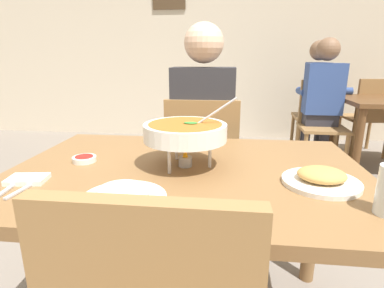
{
  "coord_description": "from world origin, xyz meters",
  "views": [
    {
      "loc": [
        0.14,
        -1.03,
        1.12
      ],
      "look_at": [
        0.0,
        0.15,
        0.78
      ],
      "focal_mm": 28.59,
      "sensor_mm": 36.0,
      "label": 1
    }
  ],
  "objects_px": {
    "rice_plate": "(123,195)",
    "patron_bg_middle": "(322,96)",
    "dining_table_main": "(187,195)",
    "chair_bg_left": "(322,111)",
    "chair_bg_middle": "(321,119)",
    "diner_main": "(204,123)",
    "sauce_dish": "(84,159)",
    "chair_diner_main": "(203,161)",
    "curry_bowl": "(185,132)",
    "patron_bg_left": "(319,91)",
    "chair_bg_right": "(369,113)",
    "appetizer_plate": "(321,178)"
  },
  "relations": [
    {
      "from": "dining_table_main",
      "to": "diner_main",
      "type": "bearing_deg",
      "value": 90.0
    },
    {
      "from": "dining_table_main",
      "to": "chair_bg_left",
      "type": "bearing_deg",
      "value": 65.19
    },
    {
      "from": "diner_main",
      "to": "chair_bg_middle",
      "type": "bearing_deg",
      "value": 52.3
    },
    {
      "from": "rice_plate",
      "to": "chair_diner_main",
      "type": "bearing_deg",
      "value": 82.05
    },
    {
      "from": "dining_table_main",
      "to": "chair_bg_right",
      "type": "distance_m",
      "value": 3.18
    },
    {
      "from": "diner_main",
      "to": "patron_bg_left",
      "type": "bearing_deg",
      "value": 57.93
    },
    {
      "from": "dining_table_main",
      "to": "chair_bg_middle",
      "type": "distance_m",
      "value": 2.46
    },
    {
      "from": "dining_table_main",
      "to": "curry_bowl",
      "type": "relative_size",
      "value": 3.85
    },
    {
      "from": "dining_table_main",
      "to": "chair_diner_main",
      "type": "relative_size",
      "value": 1.42
    },
    {
      "from": "appetizer_plate",
      "to": "chair_bg_left",
      "type": "relative_size",
      "value": 0.27
    },
    {
      "from": "appetizer_plate",
      "to": "chair_bg_left",
      "type": "height_order",
      "value": "chair_bg_left"
    },
    {
      "from": "chair_bg_middle",
      "to": "chair_bg_right",
      "type": "xyz_separation_m",
      "value": [
        0.65,
        0.44,
        0.0
      ]
    },
    {
      "from": "appetizer_plate",
      "to": "rice_plate",
      "type": "bearing_deg",
      "value": -161.96
    },
    {
      "from": "chair_bg_middle",
      "to": "chair_diner_main",
      "type": "bearing_deg",
      "value": -127.07
    },
    {
      "from": "dining_table_main",
      "to": "patron_bg_left",
      "type": "distance_m",
      "value": 2.91
    },
    {
      "from": "chair_bg_middle",
      "to": "diner_main",
      "type": "bearing_deg",
      "value": -127.7
    },
    {
      "from": "chair_diner_main",
      "to": "patron_bg_middle",
      "type": "relative_size",
      "value": 0.69
    },
    {
      "from": "curry_bowl",
      "to": "rice_plate",
      "type": "bearing_deg",
      "value": -113.11
    },
    {
      "from": "chair_bg_middle",
      "to": "appetizer_plate",
      "type": "bearing_deg",
      "value": -106.25
    },
    {
      "from": "diner_main",
      "to": "patron_bg_middle",
      "type": "xyz_separation_m",
      "value": [
        1.09,
        1.46,
        0.0
      ]
    },
    {
      "from": "appetizer_plate",
      "to": "patron_bg_middle",
      "type": "relative_size",
      "value": 0.18
    },
    {
      "from": "dining_table_main",
      "to": "sauce_dish",
      "type": "relative_size",
      "value": 14.2
    },
    {
      "from": "curry_bowl",
      "to": "rice_plate",
      "type": "distance_m",
      "value": 0.35
    },
    {
      "from": "chair_bg_middle",
      "to": "patron_bg_middle",
      "type": "distance_m",
      "value": 0.24
    },
    {
      "from": "chair_diner_main",
      "to": "rice_plate",
      "type": "relative_size",
      "value": 3.75
    },
    {
      "from": "chair_bg_right",
      "to": "patron_bg_left",
      "type": "xyz_separation_m",
      "value": [
        -0.57,
        0.02,
        0.24
      ]
    },
    {
      "from": "dining_table_main",
      "to": "diner_main",
      "type": "height_order",
      "value": "diner_main"
    },
    {
      "from": "dining_table_main",
      "to": "curry_bowl",
      "type": "distance_m",
      "value": 0.24
    },
    {
      "from": "curry_bowl",
      "to": "sauce_dish",
      "type": "xyz_separation_m",
      "value": [
        -0.39,
        0.01,
        -0.12
      ]
    },
    {
      "from": "dining_table_main",
      "to": "chair_bg_left",
      "type": "xyz_separation_m",
      "value": [
        1.26,
        2.73,
        -0.12
      ]
    },
    {
      "from": "chair_diner_main",
      "to": "chair_bg_middle",
      "type": "distance_m",
      "value": 1.84
    },
    {
      "from": "chair_bg_right",
      "to": "patron_bg_left",
      "type": "distance_m",
      "value": 0.62
    },
    {
      "from": "chair_diner_main",
      "to": "diner_main",
      "type": "bearing_deg",
      "value": 90.0
    },
    {
      "from": "chair_bg_right",
      "to": "patron_bg_middle",
      "type": "relative_size",
      "value": 0.69
    },
    {
      "from": "chair_bg_left",
      "to": "chair_bg_middle",
      "type": "bearing_deg",
      "value": -106.2
    },
    {
      "from": "appetizer_plate",
      "to": "chair_bg_right",
      "type": "distance_m",
      "value": 3.05
    },
    {
      "from": "chair_diner_main",
      "to": "chair_bg_middle",
      "type": "bearing_deg",
      "value": 52.93
    },
    {
      "from": "patron_bg_left",
      "to": "patron_bg_middle",
      "type": "distance_m",
      "value": 0.44
    },
    {
      "from": "curry_bowl",
      "to": "patron_bg_middle",
      "type": "relative_size",
      "value": 0.25
    },
    {
      "from": "patron_bg_left",
      "to": "patron_bg_middle",
      "type": "bearing_deg",
      "value": -101.89
    },
    {
      "from": "curry_bowl",
      "to": "appetizer_plate",
      "type": "distance_m",
      "value": 0.48
    },
    {
      "from": "chair_diner_main",
      "to": "chair_bg_right",
      "type": "relative_size",
      "value": 1.0
    },
    {
      "from": "chair_diner_main",
      "to": "chair_bg_right",
      "type": "distance_m",
      "value": 2.6
    },
    {
      "from": "sauce_dish",
      "to": "chair_bg_middle",
      "type": "height_order",
      "value": "chair_bg_middle"
    },
    {
      "from": "diner_main",
      "to": "sauce_dish",
      "type": "height_order",
      "value": "diner_main"
    },
    {
      "from": "sauce_dish",
      "to": "chair_bg_middle",
      "type": "xyz_separation_m",
      "value": [
        1.51,
        2.17,
        -0.24
      ]
    },
    {
      "from": "patron_bg_left",
      "to": "patron_bg_middle",
      "type": "height_order",
      "value": "same"
    },
    {
      "from": "chair_bg_left",
      "to": "patron_bg_middle",
      "type": "xyz_separation_m",
      "value": [
        -0.17,
        -0.51,
        0.24
      ]
    },
    {
      "from": "curry_bowl",
      "to": "patron_bg_left",
      "type": "xyz_separation_m",
      "value": [
        1.2,
        2.63,
        -0.12
      ]
    },
    {
      "from": "rice_plate",
      "to": "patron_bg_middle",
      "type": "height_order",
      "value": "patron_bg_middle"
    }
  ]
}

